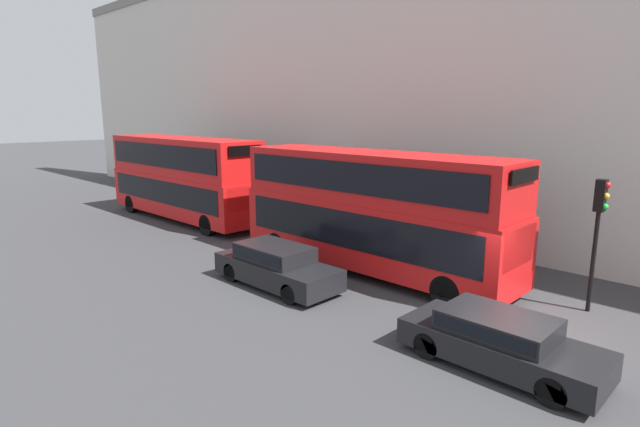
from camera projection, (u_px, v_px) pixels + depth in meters
ground_plane at (510, 335)px, 12.97m from camera, size 200.00×200.00×0.00m
building_facade at (618, 60)px, 16.40m from camera, size 1.10×80.00×14.14m
bus_leading at (371, 207)px, 17.66m from camera, size 2.59×10.73×4.32m
bus_second_in_queue at (183, 175)px, 26.32m from camera, size 2.59×10.96×4.36m
car_dark_sedan at (500, 339)px, 11.22m from camera, size 1.78×4.43×1.24m
car_hatchback at (276, 264)px, 16.47m from camera, size 1.75×4.61×1.39m
traffic_light at (599, 218)px, 13.94m from camera, size 0.30×0.36×3.86m
pedestrian at (221, 199)px, 29.02m from camera, size 0.36×0.36×1.55m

